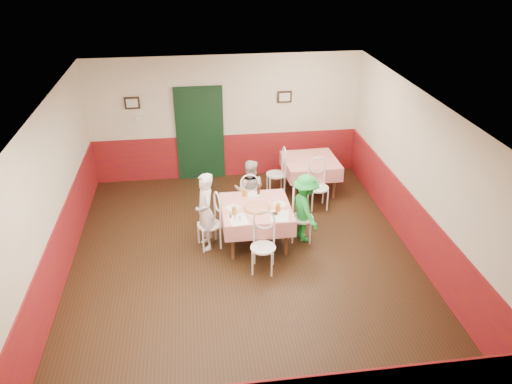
{
  "coord_description": "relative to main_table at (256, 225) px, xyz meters",
  "views": [
    {
      "loc": [
        -0.75,
        -7.08,
        5.12
      ],
      "look_at": [
        0.28,
        0.57,
        1.05
      ],
      "focal_mm": 35.0,
      "sensor_mm": 36.0,
      "label": 1
    }
  ],
  "objects": [
    {
      "name": "floor",
      "position": [
        -0.28,
        -0.57,
        -0.38
      ],
      "size": [
        7.0,
        7.0,
        0.0
      ],
      "primitive_type": "plane",
      "color": "black",
      "rests_on": "ground"
    },
    {
      "name": "back_wall",
      "position": [
        -0.28,
        2.93,
        1.02
      ],
      "size": [
        6.0,
        0.1,
        2.8
      ],
      "primitive_type": "cube",
      "color": "beige",
      "rests_on": "ground"
    },
    {
      "name": "wainscot_right",
      "position": [
        2.71,
        -0.57,
        0.12
      ],
      "size": [
        0.03,
        7.0,
        1.0
      ],
      "primitive_type": "cube",
      "color": "maroon",
      "rests_on": "ground"
    },
    {
      "name": "right_wall",
      "position": [
        2.72,
        -0.57,
        1.02
      ],
      "size": [
        0.1,
        7.0,
        2.8
      ],
      "primitive_type": "cube",
      "color": "beige",
      "rests_on": "ground"
    },
    {
      "name": "wallet",
      "position": [
        0.28,
        -0.31,
        0.4
      ],
      "size": [
        0.11,
        0.09,
        0.02
      ],
      "primitive_type": "cube",
      "rotation": [
        0.0,
        0.0,
        0.0
      ],
      "color": "black",
      "rests_on": "main_table"
    },
    {
      "name": "shaker_c",
      "position": [
        -0.48,
        -0.34,
        0.43
      ],
      "size": [
        0.04,
        0.04,
        0.09
      ],
      "primitive_type": "cylinder",
      "rotation": [
        0.0,
        0.0,
        0.0
      ],
      "color": "#B23319",
      "rests_on": "main_table"
    },
    {
      "name": "chair_second_b",
      "position": [
        1.44,
        1.13,
        0.08
      ],
      "size": [
        0.43,
        0.43,
        0.9
      ],
      "primitive_type": null,
      "rotation": [
        0.0,
        0.0,
        0.03
      ],
      "color": "white",
      "rests_on": "ground"
    },
    {
      "name": "glass_b",
      "position": [
        0.36,
        -0.23,
        0.46
      ],
      "size": [
        0.08,
        0.08,
        0.15
      ],
      "primitive_type": "cylinder",
      "rotation": [
        0.0,
        0.0,
        0.0
      ],
      "color": "#BF7219",
      "rests_on": "main_table"
    },
    {
      "name": "glass_c",
      "position": [
        -0.17,
        0.41,
        0.45
      ],
      "size": [
        0.07,
        0.07,
        0.14
      ],
      "primitive_type": "cylinder",
      "rotation": [
        0.0,
        0.0,
        0.0
      ],
      "color": "#BF7219",
      "rests_on": "main_table"
    },
    {
      "name": "picture_left",
      "position": [
        -2.28,
        2.88,
        1.48
      ],
      "size": [
        0.32,
        0.03,
        0.26
      ],
      "primitive_type": "cube",
      "color": "black",
      "rests_on": "back_wall"
    },
    {
      "name": "plate_right",
      "position": [
        0.42,
        0.01,
        0.39
      ],
      "size": [
        0.25,
        0.25,
        0.01
      ],
      "primitive_type": "cylinder",
      "rotation": [
        0.0,
        0.0,
        0.0
      ],
      "color": "white",
      "rests_on": "main_table"
    },
    {
      "name": "diner_far",
      "position": [
        -0.0,
        0.9,
        0.25
      ],
      "size": [
        0.69,
        0.58,
        1.25
      ],
      "primitive_type": "imported",
      "rotation": [
        0.0,
        0.0,
        2.96
      ],
      "color": "gray",
      "rests_on": "ground"
    },
    {
      "name": "diner_right",
      "position": [
        0.9,
        0.0,
        0.28
      ],
      "size": [
        0.64,
        0.92,
        1.3
      ],
      "primitive_type": "imported",
      "rotation": [
        0.0,
        0.0,
        1.77
      ],
      "color": "gray",
      "rests_on": "ground"
    },
    {
      "name": "beer_bottle",
      "position": [
        0.1,
        0.43,
        0.49
      ],
      "size": [
        0.06,
        0.06,
        0.2
      ],
      "primitive_type": "cylinder",
      "rotation": [
        0.0,
        0.0,
        0.0
      ],
      "color": "#381C0A",
      "rests_on": "main_table"
    },
    {
      "name": "chair_left",
      "position": [
        -0.85,
        -0.0,
        0.08
      ],
      "size": [
        0.51,
        0.51,
        0.9
      ],
      "primitive_type": null,
      "rotation": [
        0.0,
        0.0,
        -1.33
      ],
      "color": "white",
      "rests_on": "ground"
    },
    {
      "name": "plate_far",
      "position": [
        0.02,
        0.43,
        0.39
      ],
      "size": [
        0.25,
        0.25,
        0.01
      ],
      "primitive_type": "cylinder",
      "rotation": [
        0.0,
        0.0,
        0.0
      ],
      "color": "white",
      "rests_on": "main_table"
    },
    {
      "name": "thermostat",
      "position": [
        -2.18,
        2.88,
        1.12
      ],
      "size": [
        0.1,
        0.03,
        0.1
      ],
      "primitive_type": "cube",
      "color": "white",
      "rests_on": "back_wall"
    },
    {
      "name": "diner_left",
      "position": [
        -0.9,
        -0.0,
        0.35
      ],
      "size": [
        0.43,
        0.58,
        1.45
      ],
      "primitive_type": "imported",
      "rotation": [
        0.0,
        0.0,
        -1.41
      ],
      "color": "gray",
      "rests_on": "ground"
    },
    {
      "name": "door",
      "position": [
        -0.88,
        2.88,
        0.68
      ],
      "size": [
        0.96,
        0.06,
        2.1
      ],
      "primitive_type": "cube",
      "color": "black",
      "rests_on": "ground"
    },
    {
      "name": "ceiling",
      "position": [
        -0.28,
        -0.57,
        2.42
      ],
      "size": [
        7.0,
        7.0,
        0.0
      ],
      "primitive_type": "plane",
      "color": "white",
      "rests_on": "back_wall"
    },
    {
      "name": "glass_a",
      "position": [
        -0.41,
        -0.23,
        0.46
      ],
      "size": [
        0.08,
        0.08,
        0.14
      ],
      "primitive_type": "cylinder",
      "rotation": [
        0.0,
        0.0,
        0.0
      ],
      "color": "#BF7219",
      "rests_on": "main_table"
    },
    {
      "name": "chair_second_a",
      "position": [
        0.69,
        1.88,
        0.08
      ],
      "size": [
        0.43,
        0.43,
        0.9
      ],
      "primitive_type": null,
      "rotation": [
        0.0,
        0.0,
        -1.54
      ],
      "color": "white",
      "rests_on": "ground"
    },
    {
      "name": "chair_far",
      "position": [
        -0.0,
        0.85,
        0.08
      ],
      "size": [
        0.47,
        0.47,
        0.9
      ],
      "primitive_type": null,
      "rotation": [
        0.0,
        0.0,
        3.02
      ],
      "color": "white",
      "rests_on": "ground"
    },
    {
      "name": "front_wall",
      "position": [
        -0.28,
        -4.07,
        1.02
      ],
      "size": [
        6.0,
        0.1,
        2.8
      ],
      "primitive_type": "cube",
      "color": "beige",
      "rests_on": "ground"
    },
    {
      "name": "menu_right",
      "position": [
        0.36,
        -0.39,
        0.39
      ],
      "size": [
        0.37,
        0.45,
        0.0
      ],
      "primitive_type": "cube",
      "rotation": [
        0.0,
        0.0,
        -0.2
      ],
      "color": "white",
      "rests_on": "main_table"
    },
    {
      "name": "left_wall",
      "position": [
        -3.28,
        -0.57,
        1.02
      ],
      "size": [
        0.1,
        7.0,
        2.8
      ],
      "primitive_type": "cube",
      "color": "beige",
      "rests_on": "ground"
    },
    {
      "name": "wainscot_back",
      "position": [
        -0.28,
        2.91,
        0.12
      ],
      "size": [
        6.0,
        0.03,
        1.0
      ],
      "primitive_type": "cube",
      "color": "maroon",
      "rests_on": "ground"
    },
    {
      "name": "pizza",
      "position": [
        0.01,
        -0.07,
        0.4
      ],
      "size": [
        0.45,
        0.45,
        0.03
      ],
      "primitive_type": "cylinder",
      "rotation": [
        0.0,
        0.0,
        0.0
      ],
      "color": "#B74723",
      "rests_on": "main_table"
    },
    {
      "name": "menu_left",
      "position": [
        -0.36,
        -0.42,
        0.39
      ],
      "size": [
        0.35,
        0.44,
        0.0
      ],
      "primitive_type": "cube",
      "rotation": [
        0.0,
        0.0,
        0.14
      ],
      "color": "white",
      "rests_on": "main_table"
    },
    {
      "name": "wainscot_left",
      "position": [
        -3.26,
        -0.57,
        0.12
      ],
      "size": [
        0.03,
        7.0,
        1.0
      ],
      "primitive_type": "cube",
      "color": "maroon",
      "rests_on": "ground"
    },
    {
      "name": "main_table",
      "position": [
        0.0,
        0.0,
        0.0
      ],
      "size": [
        1.23,
        1.23,
        0.77
      ],
      "primitive_type": "cube",
      "rotation": [
        0.0,
        0.0,
        0.0
      ],
      "color": "red",
      "rests_on": "ground"
    },
    {
      "name": "second_table",
      "position": [
        1.44,
        1.88,
        0.0
      ],
      "size": [
        1.15,
        1.15,
        0.77
      ],
      "primitive_type": "cube",
      "rotation": [
        0.0,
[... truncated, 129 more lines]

